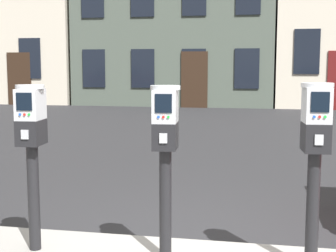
# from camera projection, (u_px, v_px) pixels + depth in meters

# --- Properties ---
(parking_meter_near_kerb) EXTENTS (0.23, 0.26, 1.29)m
(parking_meter_near_kerb) POSITION_uv_depth(u_px,v_px,m) (32.00, 137.00, 3.71)
(parking_meter_near_kerb) COLOR black
(parking_meter_near_kerb) RESTS_ON sidewalk_slab
(parking_meter_twin_adjacent) EXTENTS (0.23, 0.26, 1.30)m
(parking_meter_twin_adjacent) POSITION_uv_depth(u_px,v_px,m) (165.00, 141.00, 3.52)
(parking_meter_twin_adjacent) COLOR black
(parking_meter_twin_adjacent) RESTS_ON sidewalk_slab
(parking_meter_end_of_row) EXTENTS (0.23, 0.26, 1.32)m
(parking_meter_end_of_row) POSITION_uv_depth(u_px,v_px,m) (315.00, 143.00, 3.32)
(parking_meter_end_of_row) COLOR black
(parking_meter_end_of_row) RESTS_ON sidewalk_slab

